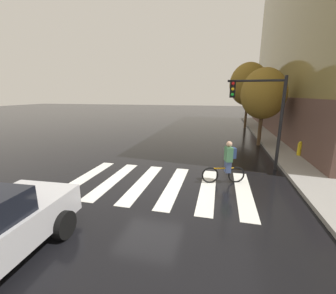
% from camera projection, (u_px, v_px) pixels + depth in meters
% --- Properties ---
extents(ground_plane, '(120.00, 120.00, 0.00)m').
position_uv_depth(ground_plane, '(149.00, 183.00, 8.58)').
color(ground_plane, black).
extents(crosswalk_stripes, '(6.92, 3.93, 0.01)m').
position_uv_depth(crosswalk_stripes, '(158.00, 184.00, 8.49)').
color(crosswalk_stripes, silver).
rests_on(crosswalk_stripes, ground).
extents(cyclist, '(1.66, 0.54, 1.69)m').
position_uv_depth(cyclist, '(227.00, 162.00, 8.44)').
color(cyclist, black).
rests_on(cyclist, ground).
extents(traffic_light_near, '(2.47, 0.28, 4.20)m').
position_uv_depth(traffic_light_near, '(262.00, 107.00, 9.68)').
color(traffic_light_near, black).
rests_on(traffic_light_near, ground).
extents(fire_hydrant, '(0.33, 0.22, 0.78)m').
position_uv_depth(fire_hydrant, '(300.00, 148.00, 11.88)').
color(fire_hydrant, gold).
rests_on(fire_hydrant, sidewalk).
extents(street_tree_near, '(2.86, 2.86, 5.10)m').
position_uv_depth(street_tree_near, '(263.00, 94.00, 14.20)').
color(street_tree_near, '#4C3823').
rests_on(street_tree_near, ground).
extents(street_tree_mid, '(3.62, 3.62, 6.44)m').
position_uv_depth(street_tree_mid, '(248.00, 84.00, 21.49)').
color(street_tree_mid, '#4C3823').
rests_on(street_tree_mid, ground).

